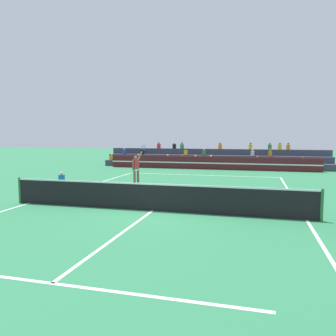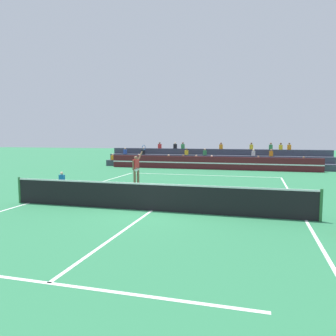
{
  "view_description": "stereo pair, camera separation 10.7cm",
  "coord_description": "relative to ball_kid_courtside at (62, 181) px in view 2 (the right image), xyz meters",
  "views": [
    {
      "loc": [
        3.74,
        -11.73,
        2.84
      ],
      "look_at": [
        -0.87,
        5.6,
        1.1
      ],
      "focal_mm": 35.0,
      "sensor_mm": 36.0,
      "label": 1
    },
    {
      "loc": [
        3.84,
        -11.7,
        2.84
      ],
      "look_at": [
        -0.87,
        5.6,
        1.1
      ],
      "focal_mm": 35.0,
      "sensor_mm": 36.0,
      "label": 2
    }
  ],
  "objects": [
    {
      "name": "ground_plane",
      "position": [
        6.78,
        -4.43,
        -0.33
      ],
      "size": [
        120.0,
        120.0,
        0.0
      ],
      "primitive_type": "plane",
      "color": "#2D7A4C"
    },
    {
      "name": "tennis_player",
      "position": [
        3.89,
        1.6,
        0.65
      ],
      "size": [
        0.57,
        1.17,
        2.39
      ],
      "color": "brown",
      "rests_on": "ground"
    },
    {
      "name": "sponsor_banner_wall",
      "position": [
        6.78,
        11.87,
        0.22
      ],
      "size": [
        18.0,
        0.26,
        1.1
      ],
      "color": "#51191E",
      "rests_on": "ground"
    },
    {
      "name": "bleacher_stand",
      "position": [
        6.77,
        14.4,
        0.32
      ],
      "size": [
        20.4,
        2.85,
        2.28
      ],
      "color": "#383D4C",
      "rests_on": "ground"
    },
    {
      "name": "tennis_ball",
      "position": [
        9.55,
        2.05,
        -0.3
      ],
      "size": [
        0.07,
        0.07,
        0.07
      ],
      "primitive_type": "sphere",
      "color": "#C6DB33",
      "rests_on": "ground"
    },
    {
      "name": "court_lines",
      "position": [
        6.78,
        -4.43,
        -0.33
      ],
      "size": [
        11.1,
        23.9,
        0.01
      ],
      "color": "white",
      "rests_on": "ground"
    },
    {
      "name": "tennis_net",
      "position": [
        6.78,
        -4.43,
        0.21
      ],
      "size": [
        12.0,
        0.1,
        1.1
      ],
      "color": "#2D6B38",
      "rests_on": "ground"
    },
    {
      "name": "ball_kid_courtside",
      "position": [
        0.0,
        0.0,
        0.0
      ],
      "size": [
        0.3,
        0.36,
        0.84
      ],
      "color": "black",
      "rests_on": "ground"
    }
  ]
}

